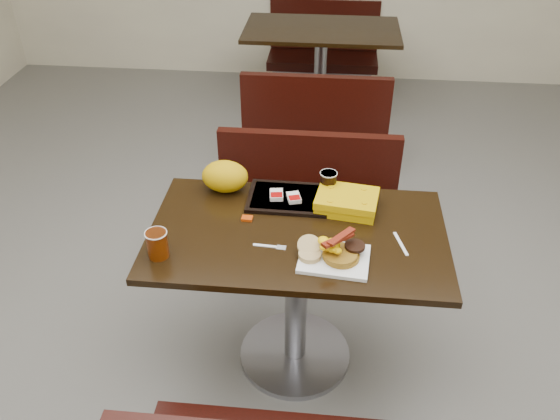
# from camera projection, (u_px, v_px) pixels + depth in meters

# --- Properties ---
(floor) EXTENTS (6.00, 7.00, 0.01)m
(floor) POSITION_uv_depth(u_px,v_px,m) (295.00, 356.00, 2.75)
(floor) COLOR slate
(floor) RESTS_ON ground
(table_near) EXTENTS (1.20, 0.70, 0.75)m
(table_near) POSITION_uv_depth(u_px,v_px,m) (296.00, 299.00, 2.53)
(table_near) COLOR black
(table_near) RESTS_ON floor
(bench_near_n) EXTENTS (1.00, 0.46, 0.72)m
(bench_near_n) POSITION_uv_depth(u_px,v_px,m) (306.00, 211.00, 3.11)
(bench_near_n) COLOR black
(bench_near_n) RESTS_ON floor
(table_far) EXTENTS (1.20, 0.70, 0.75)m
(table_far) POSITION_uv_depth(u_px,v_px,m) (320.00, 74.00, 4.65)
(table_far) COLOR black
(table_far) RESTS_ON floor
(bench_far_s) EXTENTS (1.00, 0.46, 0.72)m
(bench_far_s) POSITION_uv_depth(u_px,v_px,m) (316.00, 114.00, 4.09)
(bench_far_s) COLOR black
(bench_far_s) RESTS_ON floor
(bench_far_n) EXTENTS (1.00, 0.46, 0.72)m
(bench_far_n) POSITION_uv_depth(u_px,v_px,m) (323.00, 46.00, 5.22)
(bench_far_n) COLOR black
(bench_far_n) RESTS_ON floor
(platter) EXTENTS (0.28, 0.23, 0.02)m
(platter) POSITION_uv_depth(u_px,v_px,m) (334.00, 259.00, 2.17)
(platter) COLOR white
(platter) RESTS_ON table_near
(pancake_stack) EXTENTS (0.15, 0.15, 0.03)m
(pancake_stack) POSITION_uv_depth(u_px,v_px,m) (341.00, 255.00, 2.15)
(pancake_stack) COLOR #986919
(pancake_stack) RESTS_ON platter
(sausage_patty) EXTENTS (0.09, 0.09, 0.01)m
(sausage_patty) POSITION_uv_depth(u_px,v_px,m) (355.00, 246.00, 2.16)
(sausage_patty) COLOR black
(sausage_patty) RESTS_ON pancake_stack
(scrambled_eggs) EXTENTS (0.11, 0.10, 0.05)m
(scrambled_eggs) POSITION_uv_depth(u_px,v_px,m) (332.00, 245.00, 2.14)
(scrambled_eggs) COLOR #FFE705
(scrambled_eggs) RESTS_ON pancake_stack
(bacon_strips) EXTENTS (0.15, 0.16, 0.01)m
(bacon_strips) POSITION_uv_depth(u_px,v_px,m) (338.00, 239.00, 2.11)
(bacon_strips) COLOR #4E1405
(bacon_strips) RESTS_ON scrambled_eggs
(muffin_bottom) EXTENTS (0.11, 0.11, 0.02)m
(muffin_bottom) POSITION_uv_depth(u_px,v_px,m) (310.00, 255.00, 2.16)
(muffin_bottom) COLOR tan
(muffin_bottom) RESTS_ON platter
(muffin_top) EXTENTS (0.09, 0.09, 0.05)m
(muffin_top) POSITION_uv_depth(u_px,v_px,m) (309.00, 246.00, 2.18)
(muffin_top) COLOR tan
(muffin_top) RESTS_ON platter
(coffee_cup_near) EXTENTS (0.09, 0.09, 0.11)m
(coffee_cup_near) POSITION_uv_depth(u_px,v_px,m) (157.00, 244.00, 2.16)
(coffee_cup_near) COLOR #853104
(coffee_cup_near) RESTS_ON table_near
(fork) EXTENTS (0.13, 0.03, 0.00)m
(fork) POSITION_uv_depth(u_px,v_px,m) (265.00, 246.00, 2.24)
(fork) COLOR white
(fork) RESTS_ON table_near
(knife) EXTENTS (0.05, 0.15, 0.00)m
(knife) POSITION_uv_depth(u_px,v_px,m) (401.00, 244.00, 2.25)
(knife) COLOR white
(knife) RESTS_ON table_near
(condiment_syrup) EXTENTS (0.05, 0.04, 0.01)m
(condiment_syrup) POSITION_uv_depth(u_px,v_px,m) (247.00, 218.00, 2.38)
(condiment_syrup) COLOR #B43607
(condiment_syrup) RESTS_ON table_near
(tray) EXTENTS (0.35, 0.25, 0.02)m
(tray) POSITION_uv_depth(u_px,v_px,m) (288.00, 198.00, 2.50)
(tray) COLOR black
(tray) RESTS_ON table_near
(hashbrown_sleeve_left) EXTENTS (0.07, 0.08, 0.02)m
(hashbrown_sleeve_left) POSITION_uv_depth(u_px,v_px,m) (276.00, 195.00, 2.49)
(hashbrown_sleeve_left) COLOR silver
(hashbrown_sleeve_left) RESTS_ON tray
(hashbrown_sleeve_right) EXTENTS (0.07, 0.09, 0.02)m
(hashbrown_sleeve_right) POSITION_uv_depth(u_px,v_px,m) (294.00, 198.00, 2.47)
(hashbrown_sleeve_right) COLOR silver
(hashbrown_sleeve_right) RESTS_ON tray
(coffee_cup_far) EXTENTS (0.09, 0.09, 0.10)m
(coffee_cup_far) POSITION_uv_depth(u_px,v_px,m) (328.00, 182.00, 2.50)
(coffee_cup_far) COLOR black
(coffee_cup_far) RESTS_ON tray
(clamshell) EXTENTS (0.28, 0.23, 0.07)m
(clamshell) POSITION_uv_depth(u_px,v_px,m) (347.00, 202.00, 2.43)
(clamshell) COLOR #CA9B03
(clamshell) RESTS_ON table_near
(paper_bag) EXTENTS (0.23, 0.18, 0.14)m
(paper_bag) POSITION_uv_depth(u_px,v_px,m) (225.00, 176.00, 2.53)
(paper_bag) COLOR #CBA906
(paper_bag) RESTS_ON table_near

